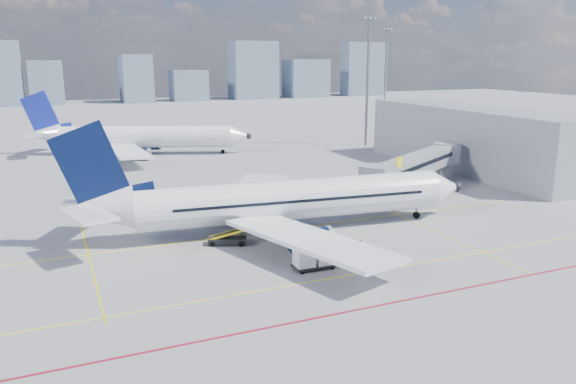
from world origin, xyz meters
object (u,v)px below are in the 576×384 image
second_aircraft (137,137)px  baggage_tug (360,251)px  belt_loader (229,239)px  main_aircraft (277,202)px  ramp_worker (356,247)px  cargo_dolly (314,257)px

second_aircraft → baggage_tug: size_ratio=16.32×
second_aircraft → baggage_tug: second_aircraft is taller
second_aircraft → belt_loader: 56.96m
baggage_tug → belt_loader: (-9.82, 8.37, -0.17)m
main_aircraft → second_aircraft: size_ratio=1.07×
belt_loader → ramp_worker: bearing=-15.2°
main_aircraft → ramp_worker: 10.82m
ramp_worker → baggage_tug: bearing=-169.1°
second_aircraft → ramp_worker: bearing=-60.5°
main_aircraft → cargo_dolly: main_aircraft is taller
main_aircraft → second_aircraft: main_aircraft is taller
main_aircraft → ramp_worker: size_ratio=26.98×
main_aircraft → baggage_tug: main_aircraft is taller
second_aircraft → cargo_dolly: 66.20m
cargo_dolly → second_aircraft: bearing=95.2°
main_aircraft → cargo_dolly: bearing=-89.7°
ramp_worker → main_aircraft: bearing=33.8°
baggage_tug → cargo_dolly: (-5.03, -0.75, 0.38)m
cargo_dolly → ramp_worker: size_ratio=2.30×
baggage_tug → cargo_dolly: bearing=-147.7°
main_aircraft → belt_loader: bearing=-154.1°
main_aircraft → cargo_dolly: size_ratio=11.74×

